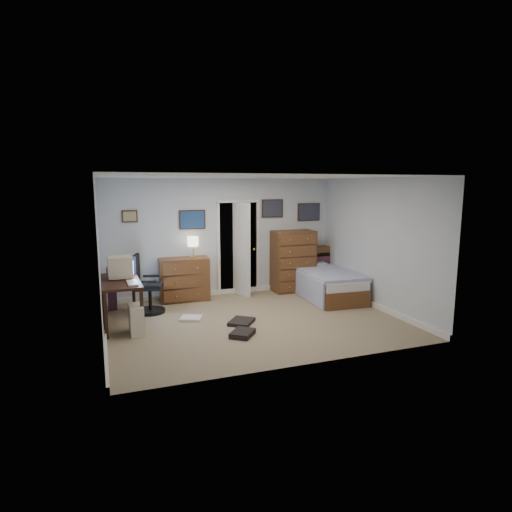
{
  "coord_description": "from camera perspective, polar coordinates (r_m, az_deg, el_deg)",
  "views": [
    {
      "loc": [
        -2.46,
        -6.82,
        2.37
      ],
      "look_at": [
        0.15,
        0.3,
        1.1
      ],
      "focal_mm": 30.0,
      "sensor_mm": 36.0,
      "label": 1
    }
  ],
  "objects": [
    {
      "name": "floor",
      "position": [
        7.63,
        -0.28,
        -8.66
      ],
      "size": [
        5.0,
        4.0,
        0.02
      ],
      "primitive_type": "cube",
      "color": "#9C8C6B",
      "rests_on": "ground"
    },
    {
      "name": "computer_desk",
      "position": [
        7.6,
        -18.34,
        -4.44
      ],
      "size": [
        0.66,
        1.37,
        0.78
      ],
      "rotation": [
        0.0,
        0.0,
        0.03
      ],
      "color": "#331811",
      "rests_on": "floor"
    },
    {
      "name": "crt_monitor",
      "position": [
        7.67,
        -17.66,
        -1.41
      ],
      "size": [
        0.42,
        0.39,
        0.38
      ],
      "rotation": [
        0.0,
        0.0,
        0.03
      ],
      "color": "beige",
      "rests_on": "computer_desk"
    },
    {
      "name": "keyboard",
      "position": [
        7.23,
        -16.16,
        -3.46
      ],
      "size": [
        0.17,
        0.42,
        0.03
      ],
      "primitive_type": "cube",
      "rotation": [
        0.0,
        0.0,
        0.03
      ],
      "color": "beige",
      "rests_on": "computer_desk"
    },
    {
      "name": "pc_tower",
      "position": [
        7.18,
        -15.66,
        -8.16
      ],
      "size": [
        0.23,
        0.44,
        0.47
      ],
      "rotation": [
        0.0,
        0.0,
        0.03
      ],
      "color": "beige",
      "rests_on": "floor"
    },
    {
      "name": "office_chair",
      "position": [
        8.22,
        -14.41,
        -4.47
      ],
      "size": [
        0.66,
        0.66,
        1.11
      ],
      "rotation": [
        0.0,
        0.0,
        -0.26
      ],
      "color": "black",
      "rests_on": "floor"
    },
    {
      "name": "media_stack",
      "position": [
        8.6,
        -18.68,
        -4.14
      ],
      "size": [
        0.17,
        0.17,
        0.83
      ],
      "primitive_type": "cube",
      "rotation": [
        0.0,
        0.0,
        -0.01
      ],
      "color": "maroon",
      "rests_on": "floor"
    },
    {
      "name": "low_dresser",
      "position": [
        8.95,
        -9.54,
        -3.06
      ],
      "size": [
        1.03,
        0.56,
        0.89
      ],
      "primitive_type": "cube",
      "rotation": [
        0.0,
        0.0,
        -0.06
      ],
      "color": "brown",
      "rests_on": "floor"
    },
    {
      "name": "table_lamp",
      "position": [
        8.86,
        -8.41,
        1.84
      ],
      "size": [
        0.23,
        0.23,
        0.43
      ],
      "rotation": [
        0.0,
        0.0,
        -0.06
      ],
      "color": "gold",
      "rests_on": "low_dresser"
    },
    {
      "name": "doorway",
      "position": [
        9.62,
        -2.92,
        1.31
      ],
      "size": [
        0.96,
        1.12,
        2.05
      ],
      "color": "black",
      "rests_on": "floor"
    },
    {
      "name": "tall_dresser",
      "position": [
        9.62,
        4.92,
        -0.65
      ],
      "size": [
        0.93,
        0.54,
        1.36
      ],
      "primitive_type": "cube",
      "rotation": [
        0.0,
        0.0,
        0.0
      ],
      "color": "brown",
      "rests_on": "floor"
    },
    {
      "name": "headboard_bookcase",
      "position": [
        10.21,
        9.9,
        -1.13
      ],
      "size": [
        1.07,
        0.28,
        0.96
      ],
      "rotation": [
        0.0,
        0.0,
        -0.01
      ],
      "color": "brown",
      "rests_on": "floor"
    },
    {
      "name": "bed",
      "position": [
        9.21,
        9.37,
        -3.64
      ],
      "size": [
        1.13,
        1.97,
        0.63
      ],
      "rotation": [
        0.0,
        0.0,
        -0.06
      ],
      "color": "brown",
      "rests_on": "floor"
    },
    {
      "name": "wall_posters",
      "position": [
        9.33,
        -1.12,
        5.67
      ],
      "size": [
        4.38,
        0.04,
        0.6
      ],
      "color": "#331E11",
      "rests_on": "floor"
    },
    {
      "name": "floor_clutter",
      "position": [
        7.29,
        -3.43,
        -9.21
      ],
      "size": [
        1.29,
        1.57,
        0.08
      ],
      "rotation": [
        0.0,
        0.0,
        0.32
      ],
      "color": "black",
      "rests_on": "floor"
    }
  ]
}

